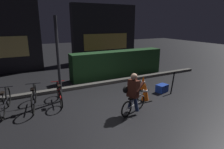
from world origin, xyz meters
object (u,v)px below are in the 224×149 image
Objects in this scene: parked_bike_left_mid at (34,98)px; traffic_cone_near at (145,92)px; cyclist at (133,93)px; parked_bike_leftmost at (5,102)px; street_post at (58,61)px; parked_bike_center_left at (59,94)px; traffic_cone_far at (143,83)px; closed_umbrella at (173,83)px; blue_crate at (162,88)px.

parked_bike_left_mid is 2.47× the size of traffic_cone_near.
parked_bike_left_mid is at bearing 125.15° from cyclist.
parked_bike_leftmost is 0.99× the size of parked_bike_left_mid.
traffic_cone_near is 0.52× the size of cyclist.
street_post is 1.81× the size of parked_bike_leftmost.
parked_bike_center_left is at bearing -78.15° from parked_bike_left_mid.
parked_bike_leftmost is at bearing 176.72° from traffic_cone_far.
closed_umbrella reaches higher than traffic_cone_far.
closed_umbrella is at bearing -92.75° from parked_bike_left_mid.
closed_umbrella is (4.91, -1.01, 0.07)m from parked_bike_left_mid.
parked_bike_left_mid is at bearing -170.94° from street_post.
blue_crate is (4.62, -0.76, -0.19)m from parked_bike_left_mid.
cyclist reaches higher than blue_crate.
parked_bike_left_mid reaches higher than traffic_cone_far.
closed_umbrella is at bearing -40.75° from blue_crate.
cyclist is at bearing -147.92° from traffic_cone_near.
street_post is 2.30× the size of cyclist.
closed_umbrella reaches higher than parked_bike_center_left.
street_post is at bearing -72.08° from parked_bike_left_mid.
blue_crate is 0.35× the size of cyclist.
street_post is 4.87× the size of traffic_cone_far.
closed_umbrella reaches higher than blue_crate.
traffic_cone_far is (3.30, -0.25, -0.04)m from parked_bike_center_left.
parked_bike_center_left is at bearing -82.51° from parked_bike_leftmost.
parked_bike_left_mid is (-0.88, -0.14, -1.10)m from street_post.
traffic_cone_near is 1.48× the size of blue_crate.
parked_bike_left_mid is 3.66× the size of blue_crate.
cyclist is at bearing 165.87° from closed_umbrella.
parked_bike_center_left is 1.78× the size of closed_umbrella.
parked_bike_center_left is at bearing 156.00° from traffic_cone_near.
cyclist is (-2.01, -0.96, 0.48)m from blue_crate.
closed_umbrella is at bearing -44.63° from traffic_cone_far.
street_post is at bearing 153.67° from traffic_cone_near.
traffic_cone_far is at bearing 23.84° from cyclist.
closed_umbrella is (0.81, -0.80, 0.12)m from traffic_cone_far.
parked_bike_leftmost is 2.69× the size of traffic_cone_far.
traffic_cone_near is 1.20m from blue_crate.
traffic_cone_far is at bearing -6.23° from street_post.
street_post is 6.53× the size of blue_crate.
traffic_cone_far is at bearing -89.02° from parked_bike_center_left.
street_post is at bearing 166.48° from blue_crate.
cyclist reaches higher than parked_bike_left_mid.
traffic_cone_near is at bearing -160.28° from blue_crate.
parked_bike_left_mid is 4.11m from traffic_cone_far.
traffic_cone_near is (2.70, -1.20, -0.01)m from parked_bike_center_left.
street_post is 4.41× the size of traffic_cone_near.
street_post reaches higher than cyclist.
street_post reaches higher than closed_umbrella.
parked_bike_left_mid is at bearing -86.47° from parked_bike_leftmost.
closed_umbrella is at bearing -4.31° from cyclist.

